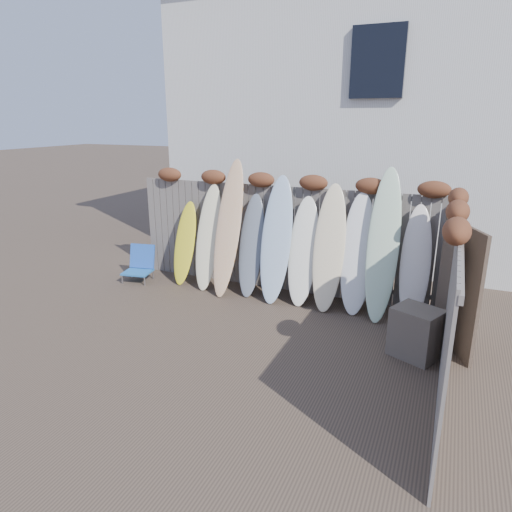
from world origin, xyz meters
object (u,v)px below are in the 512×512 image
at_px(wooden_crate, 416,333).
at_px(surfboard_0, 185,243).
at_px(beach_chair, 140,264).
at_px(lattice_panel, 458,288).

xyz_separation_m(wooden_crate, surfboard_0, (-4.53, 1.32, 0.46)).
bearing_deg(wooden_crate, beach_chair, 169.00).
bearing_deg(wooden_crate, surfboard_0, 163.75).
height_order(lattice_panel, surfboard_0, lattice_panel).
distance_m(wooden_crate, lattice_panel, 0.87).
height_order(wooden_crate, surfboard_0, surfboard_0).
xyz_separation_m(beach_chair, wooden_crate, (5.46, -1.06, 0.03)).
bearing_deg(lattice_panel, surfboard_0, 145.72).
bearing_deg(surfboard_0, wooden_crate, -13.19).
relative_size(beach_chair, surfboard_0, 0.42).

